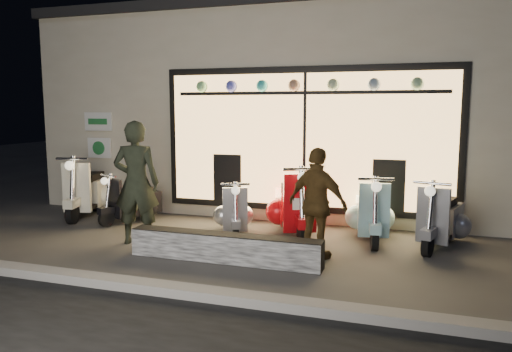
{
  "coord_description": "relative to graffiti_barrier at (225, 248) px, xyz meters",
  "views": [
    {
      "loc": [
        2.79,
        -6.92,
        2.14
      ],
      "look_at": [
        0.31,
        0.6,
        1.05
      ],
      "focal_mm": 35.0,
      "sensor_mm": 36.0,
      "label": 1
    }
  ],
  "objects": [
    {
      "name": "graffiti_barrier",
      "position": [
        0.0,
        0.0,
        0.0
      ],
      "size": [
        2.77,
        0.28,
        0.4
      ],
      "primitive_type": "cube",
      "color": "black",
      "rests_on": "ground"
    },
    {
      "name": "shop_building",
      "position": [
        -0.25,
        5.63,
        1.9
      ],
      "size": [
        10.2,
        6.23,
        4.2
      ],
      "color": "beige",
      "rests_on": "ground"
    },
    {
      "name": "scooter_blue",
      "position": [
        1.81,
        1.96,
        0.22
      ],
      "size": [
        0.64,
        1.48,
        1.05
      ],
      "rotation": [
        0.0,
        0.0,
        0.18
      ],
      "color": "black",
      "rests_on": "ground"
    },
    {
      "name": "scooter_silver",
      "position": [
        -0.47,
        1.61,
        0.16
      ],
      "size": [
        0.74,
        1.24,
        0.91
      ],
      "rotation": [
        0.0,
        0.0,
        0.41
      ],
      "color": "black",
      "rests_on": "ground"
    },
    {
      "name": "scooter_red",
      "position": [
        0.53,
        1.85,
        0.27
      ],
      "size": [
        0.95,
        1.61,
        1.17
      ],
      "rotation": [
        0.0,
        0.0,
        0.41
      ],
      "color": "black",
      "rests_on": "ground"
    },
    {
      "name": "scooter_cream",
      "position": [
        -3.73,
        2.07,
        0.27
      ],
      "size": [
        0.79,
        1.66,
        1.18
      ],
      "rotation": [
        0.0,
        0.0,
        0.25
      ],
      "color": "black",
      "rests_on": "ground"
    },
    {
      "name": "ground",
      "position": [
        -0.26,
        0.65,
        -0.2
      ],
      "size": [
        40.0,
        40.0,
        0.0
      ],
      "primitive_type": "plane",
      "color": "#383533",
      "rests_on": "ground"
    },
    {
      "name": "scooter_grey",
      "position": [
        2.91,
        1.86,
        0.22
      ],
      "size": [
        0.73,
        1.46,
        1.04
      ],
      "rotation": [
        0.0,
        0.0,
        -0.28
      ],
      "color": "black",
      "rests_on": "ground"
    },
    {
      "name": "kerb",
      "position": [
        -0.26,
        -1.35,
        -0.14
      ],
      "size": [
        40.0,
        0.25,
        0.12
      ],
      "primitive_type": "cube",
      "color": "slate",
      "rests_on": "ground"
    },
    {
      "name": "man",
      "position": [
        -1.66,
        0.46,
        0.77
      ],
      "size": [
        0.81,
        0.64,
        1.95
      ],
      "primitive_type": "imported",
      "rotation": [
        0.0,
        0.0,
        3.41
      ],
      "color": "black",
      "rests_on": "ground"
    },
    {
      "name": "scooter_black",
      "position": [
        -2.52,
        1.84,
        0.16
      ],
      "size": [
        0.75,
        1.24,
        0.91
      ],
      "rotation": [
        0.0,
        0.0,
        -0.43
      ],
      "color": "black",
      "rests_on": "ground"
    },
    {
      "name": "woman",
      "position": [
        1.19,
        0.56,
        0.59
      ],
      "size": [
        1.01,
        0.7,
        1.59
      ],
      "primitive_type": "imported",
      "rotation": [
        0.0,
        0.0,
        2.77
      ],
      "color": "brown",
      "rests_on": "ground"
    }
  ]
}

